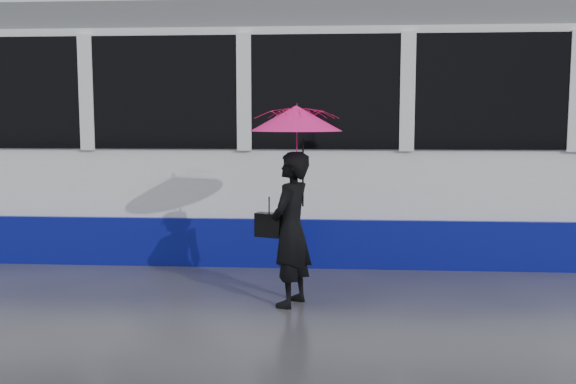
{
  "coord_description": "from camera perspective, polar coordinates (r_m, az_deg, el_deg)",
  "views": [
    {
      "loc": [
        1.11,
        -6.68,
        1.86
      ],
      "look_at": [
        0.64,
        0.06,
        1.1
      ],
      "focal_mm": 40.0,
      "sensor_mm": 36.0,
      "label": 1
    }
  ],
  "objects": [
    {
      "name": "umbrella",
      "position": [
        6.31,
        0.72,
        4.97
      ],
      "size": [
        1.18,
        1.18,
        1.05
      ],
      "rotation": [
        0.0,
        0.0,
        -0.36
      ],
      "color": "#DD125D",
      "rests_on": "ground"
    },
    {
      "name": "woman",
      "position": [
        6.41,
        0.26,
        -3.33
      ],
      "size": [
        0.55,
        0.66,
        1.55
      ],
      "primitive_type": "imported",
      "rotation": [
        0.0,
        0.0,
        -1.93
      ],
      "color": "black",
      "rests_on": "ground"
    },
    {
      "name": "handbag",
      "position": [
        6.44,
        -1.68,
        -2.94
      ],
      "size": [
        0.3,
        0.21,
        0.42
      ],
      "rotation": [
        0.0,
        0.0,
        -0.36
      ],
      "color": "black",
      "rests_on": "ground"
    },
    {
      "name": "tram",
      "position": [
        9.55,
        -11.85,
        4.95
      ],
      "size": [
        26.0,
        2.56,
        3.35
      ],
      "color": "white",
      "rests_on": "ground"
    },
    {
      "name": "ground",
      "position": [
        7.03,
        -5.3,
        -8.96
      ],
      "size": [
        90.0,
        90.0,
        0.0
      ],
      "primitive_type": "plane",
      "color": "#2D2D32",
      "rests_on": "ground"
    },
    {
      "name": "rails",
      "position": [
        9.43,
        -2.85,
        -4.9
      ],
      "size": [
        34.0,
        1.51,
        0.02
      ],
      "color": "#3F3D38",
      "rests_on": "ground"
    }
  ]
}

